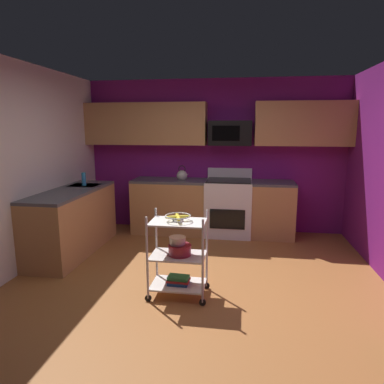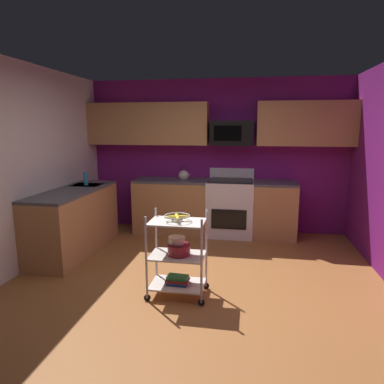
{
  "view_description": "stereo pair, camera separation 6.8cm",
  "coord_description": "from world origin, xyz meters",
  "px_view_note": "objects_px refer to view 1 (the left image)",
  "views": [
    {
      "loc": [
        0.52,
        -3.52,
        1.8
      ],
      "look_at": [
        -0.07,
        0.36,
        1.05
      ],
      "focal_mm": 31.97,
      "sensor_mm": 36.0,
      "label": 1
    },
    {
      "loc": [
        0.59,
        -3.51,
        1.8
      ],
      "look_at": [
        -0.07,
        0.36,
        1.05
      ],
      "focal_mm": 31.97,
      "sensor_mm": 36.0,
      "label": 2
    }
  ],
  "objects_px": {
    "mixing_bowl_small": "(177,240)",
    "kettle": "(182,175)",
    "rolling_cart": "(178,255)",
    "fruit_bowl": "(178,217)",
    "microwave": "(230,133)",
    "book_stack": "(178,280)",
    "mixing_bowl_large": "(180,250)",
    "dish_soap_bottle": "(84,179)",
    "oven_range": "(228,207)"
  },
  "relations": [
    {
      "from": "microwave",
      "to": "kettle",
      "type": "relative_size",
      "value": 2.65
    },
    {
      "from": "mixing_bowl_large",
      "to": "book_stack",
      "type": "height_order",
      "value": "mixing_bowl_large"
    },
    {
      "from": "rolling_cart",
      "to": "fruit_bowl",
      "type": "bearing_deg",
      "value": 45.0
    },
    {
      "from": "fruit_bowl",
      "to": "dish_soap_bottle",
      "type": "relative_size",
      "value": 1.36
    },
    {
      "from": "rolling_cart",
      "to": "kettle",
      "type": "height_order",
      "value": "kettle"
    },
    {
      "from": "fruit_bowl",
      "to": "kettle",
      "type": "distance_m",
      "value": 2.27
    },
    {
      "from": "microwave",
      "to": "book_stack",
      "type": "bearing_deg",
      "value": -100.29
    },
    {
      "from": "microwave",
      "to": "kettle",
      "type": "height_order",
      "value": "microwave"
    },
    {
      "from": "microwave",
      "to": "rolling_cart",
      "type": "relative_size",
      "value": 0.77
    },
    {
      "from": "oven_range",
      "to": "fruit_bowl",
      "type": "xyz_separation_m",
      "value": [
        -0.43,
        -2.24,
        0.4
      ]
    },
    {
      "from": "microwave",
      "to": "rolling_cart",
      "type": "xyz_separation_m",
      "value": [
        -0.43,
        -2.34,
        -1.25
      ]
    },
    {
      "from": "kettle",
      "to": "fruit_bowl",
      "type": "bearing_deg",
      "value": -80.76
    },
    {
      "from": "fruit_bowl",
      "to": "mixing_bowl_small",
      "type": "xyz_separation_m",
      "value": [
        -0.01,
        0.01,
        -0.26
      ]
    },
    {
      "from": "mixing_bowl_large",
      "to": "fruit_bowl",
      "type": "bearing_deg",
      "value": 180.0
    },
    {
      "from": "fruit_bowl",
      "to": "dish_soap_bottle",
      "type": "bearing_deg",
      "value": 140.31
    },
    {
      "from": "oven_range",
      "to": "book_stack",
      "type": "bearing_deg",
      "value": -100.77
    },
    {
      "from": "oven_range",
      "to": "mixing_bowl_small",
      "type": "height_order",
      "value": "oven_range"
    },
    {
      "from": "oven_range",
      "to": "fruit_bowl",
      "type": "distance_m",
      "value": 2.31
    },
    {
      "from": "fruit_bowl",
      "to": "kettle",
      "type": "xyz_separation_m",
      "value": [
        -0.36,
        2.24,
        0.12
      ]
    },
    {
      "from": "microwave",
      "to": "book_stack",
      "type": "xyz_separation_m",
      "value": [
        -0.43,
        -2.34,
        -1.53
      ]
    },
    {
      "from": "microwave",
      "to": "book_stack",
      "type": "distance_m",
      "value": 2.83
    },
    {
      "from": "mixing_bowl_large",
      "to": "book_stack",
      "type": "distance_m",
      "value": 0.35
    },
    {
      "from": "book_stack",
      "to": "dish_soap_bottle",
      "type": "relative_size",
      "value": 1.25
    },
    {
      "from": "book_stack",
      "to": "microwave",
      "type": "bearing_deg",
      "value": 79.71
    },
    {
      "from": "mixing_bowl_small",
      "to": "kettle",
      "type": "bearing_deg",
      "value": 99.05
    },
    {
      "from": "book_stack",
      "to": "mixing_bowl_large",
      "type": "bearing_deg",
      "value": -0.0
    },
    {
      "from": "mixing_bowl_small",
      "to": "book_stack",
      "type": "distance_m",
      "value": 0.45
    },
    {
      "from": "mixing_bowl_large",
      "to": "kettle",
      "type": "relative_size",
      "value": 0.95
    },
    {
      "from": "rolling_cart",
      "to": "book_stack",
      "type": "distance_m",
      "value": 0.28
    },
    {
      "from": "kettle",
      "to": "dish_soap_bottle",
      "type": "xyz_separation_m",
      "value": [
        -1.38,
        -0.79,
        0.02
      ]
    },
    {
      "from": "mixing_bowl_large",
      "to": "book_stack",
      "type": "relative_size",
      "value": 1.01
    },
    {
      "from": "rolling_cart",
      "to": "mixing_bowl_large",
      "type": "height_order",
      "value": "rolling_cart"
    },
    {
      "from": "mixing_bowl_large",
      "to": "dish_soap_bottle",
      "type": "xyz_separation_m",
      "value": [
        -1.76,
        1.45,
        0.5
      ]
    },
    {
      "from": "microwave",
      "to": "dish_soap_bottle",
      "type": "xyz_separation_m",
      "value": [
        -2.17,
        -0.9,
        -0.68
      ]
    },
    {
      "from": "oven_range",
      "to": "dish_soap_bottle",
      "type": "xyz_separation_m",
      "value": [
        -2.17,
        -0.79,
        0.54
      ]
    },
    {
      "from": "oven_range",
      "to": "dish_soap_bottle",
      "type": "bearing_deg",
      "value": -159.87
    },
    {
      "from": "mixing_bowl_small",
      "to": "book_stack",
      "type": "xyz_separation_m",
      "value": [
        0.01,
        -0.01,
        -0.45
      ]
    },
    {
      "from": "oven_range",
      "to": "book_stack",
      "type": "height_order",
      "value": "oven_range"
    },
    {
      "from": "mixing_bowl_large",
      "to": "book_stack",
      "type": "bearing_deg",
      "value": 180.0
    },
    {
      "from": "microwave",
      "to": "fruit_bowl",
      "type": "bearing_deg",
      "value": -100.29
    },
    {
      "from": "fruit_bowl",
      "to": "kettle",
      "type": "bearing_deg",
      "value": 99.24
    },
    {
      "from": "kettle",
      "to": "dish_soap_bottle",
      "type": "distance_m",
      "value": 1.59
    },
    {
      "from": "rolling_cart",
      "to": "mixing_bowl_large",
      "type": "relative_size",
      "value": 3.63
    },
    {
      "from": "oven_range",
      "to": "rolling_cart",
      "type": "height_order",
      "value": "oven_range"
    },
    {
      "from": "oven_range",
      "to": "mixing_bowl_small",
      "type": "bearing_deg",
      "value": -101.07
    },
    {
      "from": "rolling_cart",
      "to": "fruit_bowl",
      "type": "xyz_separation_m",
      "value": [
        0.0,
        0.0,
        0.42
      ]
    },
    {
      "from": "oven_range",
      "to": "mixing_bowl_large",
      "type": "xyz_separation_m",
      "value": [
        -0.41,
        -2.24,
        0.04
      ]
    },
    {
      "from": "rolling_cart",
      "to": "dish_soap_bottle",
      "type": "xyz_separation_m",
      "value": [
        -1.74,
        1.45,
        0.57
      ]
    },
    {
      "from": "microwave",
      "to": "fruit_bowl",
      "type": "distance_m",
      "value": 2.52
    },
    {
      "from": "rolling_cart",
      "to": "kettle",
      "type": "bearing_deg",
      "value": 99.24
    }
  ]
}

